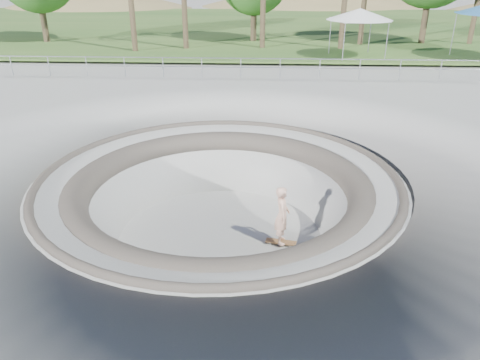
# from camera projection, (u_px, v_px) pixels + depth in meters

# --- Properties ---
(ground) EXTENTS (180.00, 180.00, 0.00)m
(ground) POSITION_uv_depth(u_px,v_px,m) (219.00, 177.00, 13.21)
(ground) COLOR #9E9E99
(ground) RESTS_ON ground
(skate_bowl) EXTENTS (14.00, 14.00, 4.10)m
(skate_bowl) POSITION_uv_depth(u_px,v_px,m) (220.00, 233.00, 13.98)
(skate_bowl) COLOR #9E9E99
(skate_bowl) RESTS_ON ground
(grass_strip) EXTENTS (180.00, 36.00, 0.12)m
(grass_strip) POSITION_uv_depth(u_px,v_px,m) (253.00, 26.00, 43.95)
(grass_strip) COLOR #315522
(grass_strip) RESTS_ON ground
(distant_hills) EXTENTS (103.20, 45.00, 28.60)m
(distant_hills) POSITION_uv_depth(u_px,v_px,m) (283.00, 59.00, 67.81)
(distant_hills) COLOR olive
(distant_hills) RESTS_ON ground
(safety_railing) EXTENTS (25.00, 0.06, 1.03)m
(safety_railing) POSITION_uv_depth(u_px,v_px,m) (241.00, 68.00, 23.80)
(safety_railing) COLOR #95979D
(safety_railing) RESTS_ON ground
(skateboard) EXTENTS (0.91, 0.40, 0.09)m
(skateboard) POSITION_uv_depth(u_px,v_px,m) (281.00, 242.00, 13.52)
(skateboard) COLOR olive
(skateboard) RESTS_ON ground
(skater) EXTENTS (0.42, 0.64, 1.75)m
(skater) POSITION_uv_depth(u_px,v_px,m) (282.00, 215.00, 13.15)
(skater) COLOR #E3AD93
(skater) RESTS_ON skateboard
(canopy_white) EXTENTS (5.50, 5.50, 2.83)m
(canopy_white) POSITION_uv_depth(u_px,v_px,m) (360.00, 14.00, 28.05)
(canopy_white) COLOR #95979D
(canopy_white) RESTS_ON ground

